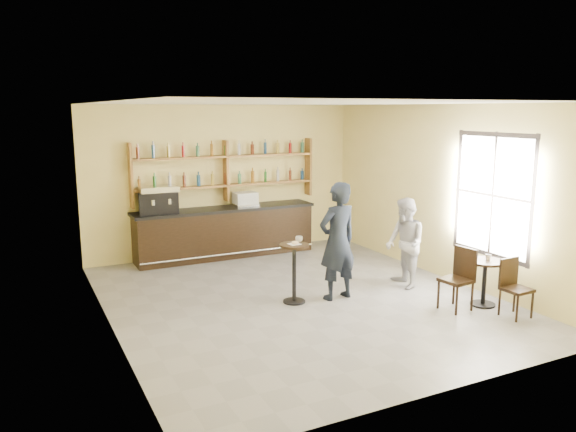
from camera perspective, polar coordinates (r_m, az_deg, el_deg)
name	(u,v)px	position (r m, az deg, el deg)	size (l,w,h in m)	color
floor	(299,299)	(9.45, 1.09, -8.39)	(7.00, 7.00, 0.00)	slate
ceiling	(299,103)	(8.92, 1.16, 11.41)	(7.00, 7.00, 0.00)	white
wall_back	(224,180)	(12.22, -6.51, 3.66)	(7.00, 7.00, 0.00)	#EFDD88
wall_front	(451,253)	(6.23, 16.24, -3.63)	(7.00, 7.00, 0.00)	#EFDD88
wall_left	(106,220)	(8.13, -17.98, -0.41)	(7.00, 7.00, 0.00)	#EFDD88
wall_right	(443,192)	(10.75, 15.45, 2.36)	(7.00, 7.00, 0.00)	#EFDD88
window_pane	(493,195)	(9.89, 20.08, 1.97)	(2.00, 2.00, 0.00)	white
window_frame	(492,196)	(9.88, 20.06, 1.97)	(0.04, 1.70, 2.10)	black
shelf_unit	(226,171)	(12.08, -6.32, 4.58)	(4.00, 0.26, 1.40)	brown
liquor_bottles	(226,163)	(12.06, -6.33, 5.38)	(3.68, 0.10, 1.00)	#8C5919
bar_counter	(225,232)	(12.04, -6.39, -1.63)	(3.91, 0.76, 1.06)	black
espresso_machine	(158,200)	(11.50, -13.03, 1.63)	(0.76, 0.49, 0.54)	black
pastry_case	(245,199)	(12.08, -4.38, 1.72)	(0.49, 0.39, 0.30)	silver
pedestal_table	(294,273)	(9.13, 0.63, -5.85)	(0.47, 0.47, 0.98)	black
napkin	(294,244)	(9.00, 0.64, -2.86)	(0.17, 0.17, 0.00)	white
donut	(295,243)	(8.99, 0.72, -2.73)	(0.12, 0.12, 0.04)	#DFAA51
cup_pedestal	(299,239)	(9.14, 1.13, -2.36)	(0.12, 0.12, 0.09)	white
man_main	(338,241)	(9.23, 5.05, -2.56)	(0.71, 0.47, 1.96)	black
cafe_table	(484,283)	(9.56, 19.30, -6.43)	(0.59, 0.59, 0.75)	black
cup_cafe	(488,257)	(9.49, 19.67, -3.96)	(0.10, 0.10, 0.09)	white
chair_west	(456,280)	(9.19, 16.71, -6.20)	(0.42, 0.42, 0.98)	black
chair_south	(517,289)	(9.19, 22.23, -6.86)	(0.38, 0.38, 0.89)	black
patron_second	(405,243)	(10.05, 11.80, -2.72)	(0.77, 0.60, 1.59)	#ACAAB0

